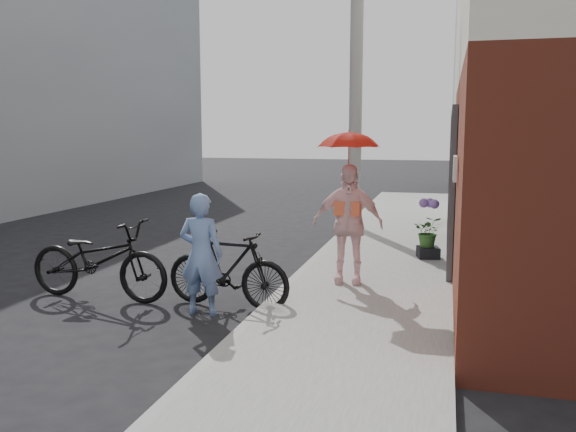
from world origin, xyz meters
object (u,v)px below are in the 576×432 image
at_px(bike_left, 99,260).
at_px(kimono_woman, 348,224).
at_px(utility_pole, 356,73).
at_px(officer, 201,254).
at_px(bike_right, 228,268).
at_px(planter, 428,252).

relative_size(bike_left, kimono_woman, 1.23).
distance_m(utility_pole, officer, 7.12).
xyz_separation_m(bike_left, bike_right, (1.82, 0.08, -0.03)).
height_order(bike_left, kimono_woman, kimono_woman).
height_order(utility_pole, kimono_woman, utility_pole).
bearing_deg(bike_left, planter, -49.43).
relative_size(bike_right, planter, 4.85).
height_order(kimono_woman, planter, kimono_woman).
bearing_deg(planter, bike_left, -142.12).
distance_m(bike_left, kimono_woman, 3.46).
height_order(bike_right, kimono_woman, kimono_woman).
bearing_deg(kimono_woman, bike_right, -141.89).
distance_m(utility_pole, bike_left, 7.33).
bearing_deg(utility_pole, kimono_woman, -82.62).
bearing_deg(bike_left, officer, -97.45).
relative_size(utility_pole, bike_left, 3.38).
xyz_separation_m(utility_pole, bike_right, (-0.72, -6.14, -2.99)).
bearing_deg(utility_pole, bike_right, -96.68).
relative_size(bike_left, planter, 5.88).
xyz_separation_m(officer, bike_right, (0.21, 0.37, -0.25)).
bearing_deg(bike_left, bike_right, -84.85).
distance_m(utility_pole, bike_right, 6.86).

